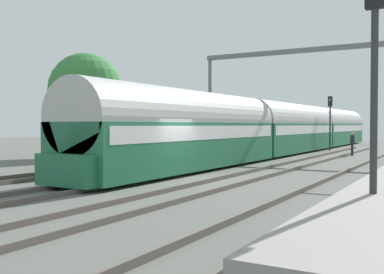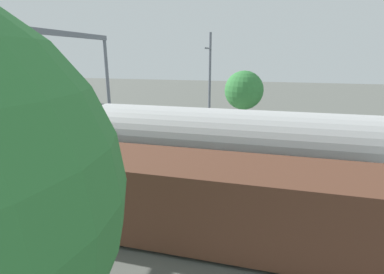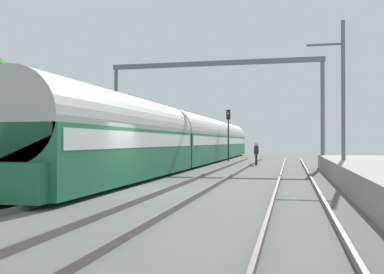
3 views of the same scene
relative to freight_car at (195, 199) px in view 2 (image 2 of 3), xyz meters
The scene contains 11 objects.
ground 8.31m from the freight_car, 44.70° to the right, with size 120.00×120.00×0.00m, color #5D5F58.
track_far_west 5.92m from the freight_car, 90.00° to the right, with size 1.52×60.00×0.16m.
track_west 7.08m from the freight_car, 56.03° to the right, with size 1.51×60.00×0.16m.
track_east 9.76m from the freight_car, 36.58° to the right, with size 1.51×60.00×0.16m.
track_far_east 13.05m from the freight_car, 26.33° to the right, with size 1.52×60.00×0.16m.
platform 15.93m from the freight_car, 13.66° to the right, with size 4.40×28.00×0.90m.
freight_car is the anchor object (origin of this frame).
person_crossing 15.64m from the freight_car, 55.64° to the left, with size 0.37×0.46×1.73m.
catenary_gantry 13.29m from the freight_car, 62.36° to the left, with size 16.03×0.28×7.86m.
catenary_pole_east_mid 14.42m from the freight_car, ahead, with size 1.90×0.20×8.00m.
tree_east_background 17.99m from the freight_car, ahead, with size 3.52×3.52×5.00m.
Camera 2 is at (-14.64, 3.57, 6.29)m, focal length 27.00 mm.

